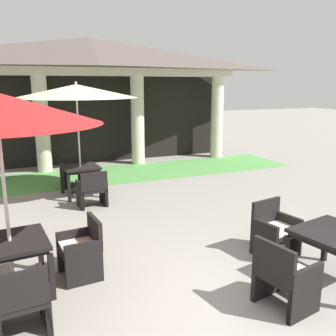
{
  "coord_description": "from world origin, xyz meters",
  "views": [
    {
      "loc": [
        -2.39,
        -3.21,
        2.72
      ],
      "look_at": [
        0.27,
        3.11,
        1.15
      ],
      "focal_mm": 39.53,
      "sensor_mm": 36.0,
      "label": 1
    }
  ],
  "objects_px": {
    "patio_chair_near_foreground_east": "(82,250)",
    "terracotta_urn": "(98,184)",
    "patio_chair_near_foreground_south": "(21,300)",
    "patio_chair_mid_right_north": "(72,171)",
    "patio_chair_mid_left_west": "(284,276)",
    "patio_table_near_foreground": "(10,248)",
    "patio_chair_mid_left_north": "(274,231)",
    "patio_table_mid_right": "(81,170)",
    "patio_umbrella_mid_right": "(76,92)",
    "patio_chair_mid_right_south": "(92,190)"
  },
  "relations": [
    {
      "from": "patio_table_mid_right",
      "to": "patio_umbrella_mid_right",
      "type": "distance_m",
      "value": 1.9
    },
    {
      "from": "patio_umbrella_mid_right",
      "to": "terracotta_urn",
      "type": "bearing_deg",
      "value": 20.13
    },
    {
      "from": "patio_chair_mid_right_north",
      "to": "terracotta_urn",
      "type": "bearing_deg",
      "value": 119.03
    },
    {
      "from": "patio_chair_near_foreground_south",
      "to": "patio_chair_near_foreground_east",
      "type": "height_order",
      "value": "patio_chair_near_foreground_east"
    },
    {
      "from": "patio_chair_near_foreground_south",
      "to": "patio_chair_mid_left_west",
      "type": "relative_size",
      "value": 0.94
    },
    {
      "from": "patio_chair_mid_left_west",
      "to": "terracotta_urn",
      "type": "xyz_separation_m",
      "value": [
        -1.01,
        5.92,
        -0.21
      ]
    },
    {
      "from": "patio_chair_near_foreground_south",
      "to": "patio_chair_near_foreground_east",
      "type": "distance_m",
      "value": 1.31
    },
    {
      "from": "patio_chair_mid_right_south",
      "to": "patio_umbrella_mid_right",
      "type": "bearing_deg",
      "value": 90.0
    },
    {
      "from": "patio_chair_mid_left_north",
      "to": "patio_chair_mid_right_north",
      "type": "xyz_separation_m",
      "value": [
        -2.4,
        5.46,
        0.01
      ]
    },
    {
      "from": "patio_chair_near_foreground_south",
      "to": "patio_chair_mid_right_north",
      "type": "height_order",
      "value": "patio_chair_mid_right_north"
    },
    {
      "from": "patio_table_near_foreground",
      "to": "patio_chair_near_foreground_east",
      "type": "height_order",
      "value": "patio_chair_near_foreground_east"
    },
    {
      "from": "patio_chair_mid_left_north",
      "to": "patio_chair_mid_right_north",
      "type": "distance_m",
      "value": 5.97
    },
    {
      "from": "patio_table_near_foreground",
      "to": "patio_chair_mid_left_north",
      "type": "bearing_deg",
      "value": -5.88
    },
    {
      "from": "patio_table_mid_right",
      "to": "patio_chair_mid_right_north",
      "type": "height_order",
      "value": "patio_chair_mid_right_north"
    },
    {
      "from": "patio_chair_near_foreground_south",
      "to": "patio_chair_mid_right_south",
      "type": "bearing_deg",
      "value": 63.23
    },
    {
      "from": "patio_umbrella_mid_right",
      "to": "terracotta_urn",
      "type": "height_order",
      "value": "patio_umbrella_mid_right"
    },
    {
      "from": "patio_table_mid_right",
      "to": "patio_chair_mid_right_north",
      "type": "bearing_deg",
      "value": 94.57
    },
    {
      "from": "patio_table_near_foreground",
      "to": "patio_chair_mid_right_south",
      "type": "relative_size",
      "value": 1.19
    },
    {
      "from": "patio_table_near_foreground",
      "to": "patio_chair_mid_left_north",
      "type": "distance_m",
      "value": 3.97
    },
    {
      "from": "patio_chair_mid_left_west",
      "to": "patio_chair_near_foreground_south",
      "type": "bearing_deg",
      "value": -114.63
    },
    {
      "from": "patio_umbrella_mid_right",
      "to": "patio_chair_mid_right_south",
      "type": "relative_size",
      "value": 3.45
    },
    {
      "from": "patio_chair_near_foreground_south",
      "to": "patio_chair_mid_right_south",
      "type": "distance_m",
      "value": 4.35
    },
    {
      "from": "patio_chair_mid_left_north",
      "to": "patio_chair_mid_right_south",
      "type": "distance_m",
      "value": 4.18
    },
    {
      "from": "patio_chair_mid_right_south",
      "to": "patio_chair_mid_left_north",
      "type": "bearing_deg",
      "value": -62.07
    },
    {
      "from": "patio_chair_near_foreground_east",
      "to": "patio_chair_mid_left_west",
      "type": "xyz_separation_m",
      "value": [
        2.15,
        -1.75,
        0.02
      ]
    },
    {
      "from": "patio_chair_mid_left_west",
      "to": "patio_chair_mid_left_north",
      "type": "xyz_separation_m",
      "value": [
        0.86,
        1.26,
        -0.02
      ]
    },
    {
      "from": "patio_chair_mid_left_west",
      "to": "patio_chair_mid_right_south",
      "type": "bearing_deg",
      "value": -174.55
    },
    {
      "from": "patio_chair_near_foreground_east",
      "to": "terracotta_urn",
      "type": "xyz_separation_m",
      "value": [
        1.15,
        4.18,
        -0.2
      ]
    },
    {
      "from": "patio_chair_near_foreground_east",
      "to": "terracotta_urn",
      "type": "distance_m",
      "value": 4.33
    },
    {
      "from": "patio_chair_mid_left_north",
      "to": "terracotta_urn",
      "type": "height_order",
      "value": "patio_chair_mid_left_north"
    },
    {
      "from": "patio_chair_mid_left_north",
      "to": "patio_chair_mid_right_north",
      "type": "bearing_deg",
      "value": -76.97
    },
    {
      "from": "patio_table_near_foreground",
      "to": "patio_chair_mid_right_south",
      "type": "bearing_deg",
      "value": 61.52
    },
    {
      "from": "patio_chair_mid_left_west",
      "to": "patio_umbrella_mid_right",
      "type": "relative_size",
      "value": 0.31
    },
    {
      "from": "patio_chair_near_foreground_east",
      "to": "terracotta_urn",
      "type": "relative_size",
      "value": 1.79
    },
    {
      "from": "patio_table_mid_right",
      "to": "patio_chair_mid_right_south",
      "type": "relative_size",
      "value": 1.09
    },
    {
      "from": "patio_chair_mid_left_west",
      "to": "patio_chair_mid_right_south",
      "type": "distance_m",
      "value": 4.98
    },
    {
      "from": "patio_chair_mid_left_west",
      "to": "patio_chair_mid_right_north",
      "type": "height_order",
      "value": "patio_chair_mid_left_west"
    },
    {
      "from": "patio_table_mid_right",
      "to": "patio_umbrella_mid_right",
      "type": "xyz_separation_m",
      "value": [
        0.0,
        0.0,
        1.9
      ]
    },
    {
      "from": "patio_table_near_foreground",
      "to": "patio_umbrella_mid_right",
      "type": "relative_size",
      "value": 0.35
    },
    {
      "from": "patio_table_mid_right",
      "to": "patio_chair_mid_right_north",
      "type": "xyz_separation_m",
      "value": [
        -0.08,
        0.97,
        -0.23
      ]
    },
    {
      "from": "patio_chair_mid_left_north",
      "to": "patio_table_near_foreground",
      "type": "bearing_deg",
      "value": -16.57
    },
    {
      "from": "patio_chair_near_foreground_east",
      "to": "patio_table_mid_right",
      "type": "xyz_separation_m",
      "value": [
        0.69,
        4.01,
        0.24
      ]
    },
    {
      "from": "patio_table_near_foreground",
      "to": "patio_chair_near_foreground_east",
      "type": "bearing_deg",
      "value": 5.05
    },
    {
      "from": "patio_chair_mid_right_north",
      "to": "patio_chair_near_foreground_east",
      "type": "bearing_deg",
      "value": 78.39
    },
    {
      "from": "patio_chair_near_foreground_east",
      "to": "patio_chair_mid_right_north",
      "type": "relative_size",
      "value": 1.0
    },
    {
      "from": "patio_table_mid_right",
      "to": "terracotta_urn",
      "type": "distance_m",
      "value": 0.65
    },
    {
      "from": "patio_table_near_foreground",
      "to": "patio_table_mid_right",
      "type": "bearing_deg",
      "value": 68.45
    },
    {
      "from": "patio_chair_mid_right_south",
      "to": "patio_chair_mid_left_west",
      "type": "bearing_deg",
      "value": -78.43
    },
    {
      "from": "patio_umbrella_mid_right",
      "to": "patio_chair_mid_right_south",
      "type": "xyz_separation_m",
      "value": [
        0.08,
        -0.97,
        -2.15
      ]
    },
    {
      "from": "patio_chair_near_foreground_south",
      "to": "patio_chair_mid_left_west",
      "type": "distance_m",
      "value": 3.09
    }
  ]
}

